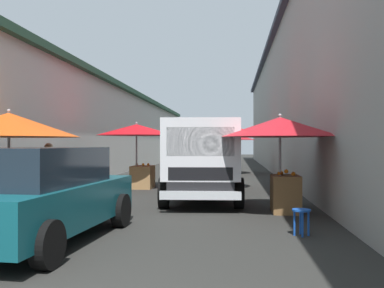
{
  "coord_description": "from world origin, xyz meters",
  "views": [
    {
      "loc": [
        -2.39,
        -1.82,
        1.51
      ],
      "look_at": [
        8.68,
        -0.75,
        1.5
      ],
      "focal_mm": 39.86,
      "sensor_mm": 36.0,
      "label": 1
    }
  ],
  "objects_px": {
    "fruit_stall_near_left": "(137,137)",
    "fruit_stall_far_right": "(281,136)",
    "fruit_stall_far_left": "(10,132)",
    "plastic_stool": "(301,216)",
    "fruit_stall_near_right": "(219,138)",
    "hatchback_car": "(38,194)",
    "fruit_stall_mid_lane": "(228,140)",
    "delivery_truck": "(202,162)",
    "vendor_by_crates": "(49,170)"
  },
  "relations": [
    {
      "from": "fruit_stall_near_left",
      "to": "fruit_stall_far_right",
      "type": "relative_size",
      "value": 1.04
    },
    {
      "from": "fruit_stall_far_right",
      "to": "fruit_stall_far_left",
      "type": "height_order",
      "value": "fruit_stall_far_left"
    },
    {
      "from": "plastic_stool",
      "to": "fruit_stall_far_right",
      "type": "bearing_deg",
      "value": 2.01
    },
    {
      "from": "fruit_stall_near_right",
      "to": "hatchback_car",
      "type": "distance_m",
      "value": 8.4
    },
    {
      "from": "fruit_stall_mid_lane",
      "to": "plastic_stool",
      "type": "height_order",
      "value": "fruit_stall_mid_lane"
    },
    {
      "from": "delivery_truck",
      "to": "plastic_stool",
      "type": "bearing_deg",
      "value": -151.48
    },
    {
      "from": "hatchback_car",
      "to": "delivery_truck",
      "type": "bearing_deg",
      "value": -26.78
    },
    {
      "from": "fruit_stall_far_right",
      "to": "hatchback_car",
      "type": "xyz_separation_m",
      "value": [
        -3.19,
        4.01,
        -0.95
      ]
    },
    {
      "from": "fruit_stall_near_right",
      "to": "vendor_by_crates",
      "type": "bearing_deg",
      "value": 138.76
    },
    {
      "from": "fruit_stall_near_left",
      "to": "fruit_stall_near_right",
      "type": "height_order",
      "value": "fruit_stall_near_right"
    },
    {
      "from": "fruit_stall_mid_lane",
      "to": "delivery_truck",
      "type": "height_order",
      "value": "fruit_stall_mid_lane"
    },
    {
      "from": "delivery_truck",
      "to": "fruit_stall_far_right",
      "type": "bearing_deg",
      "value": -122.68
    },
    {
      "from": "fruit_stall_near_left",
      "to": "fruit_stall_far_right",
      "type": "bearing_deg",
      "value": -137.74
    },
    {
      "from": "fruit_stall_near_right",
      "to": "fruit_stall_far_left",
      "type": "distance_m",
      "value": 7.15
    },
    {
      "from": "fruit_stall_far_right",
      "to": "delivery_truck",
      "type": "xyz_separation_m",
      "value": [
        1.16,
        1.81,
        -0.65
      ]
    },
    {
      "from": "fruit_stall_near_left",
      "to": "fruit_stall_far_left",
      "type": "distance_m",
      "value": 5.93
    },
    {
      "from": "fruit_stall_far_right",
      "to": "delivery_truck",
      "type": "distance_m",
      "value": 2.25
    },
    {
      "from": "fruit_stall_far_right",
      "to": "plastic_stool",
      "type": "distance_m",
      "value": 2.69
    },
    {
      "from": "fruit_stall_near_right",
      "to": "plastic_stool",
      "type": "xyz_separation_m",
      "value": [
        -7.1,
        -1.6,
        -1.38
      ]
    },
    {
      "from": "hatchback_car",
      "to": "delivery_truck",
      "type": "height_order",
      "value": "delivery_truck"
    },
    {
      "from": "vendor_by_crates",
      "to": "plastic_stool",
      "type": "xyz_separation_m",
      "value": [
        -2.66,
        -5.5,
        -0.54
      ]
    },
    {
      "from": "fruit_stall_far_left",
      "to": "vendor_by_crates",
      "type": "bearing_deg",
      "value": -7.33
    },
    {
      "from": "fruit_stall_far_right",
      "to": "hatchback_car",
      "type": "height_order",
      "value": "fruit_stall_far_right"
    },
    {
      "from": "delivery_truck",
      "to": "plastic_stool",
      "type": "distance_m",
      "value": 4.03
    },
    {
      "from": "fruit_stall_near_left",
      "to": "hatchback_car",
      "type": "xyz_separation_m",
      "value": [
        -7.87,
        -0.24,
        -0.99
      ]
    },
    {
      "from": "fruit_stall_mid_lane",
      "to": "plastic_stool",
      "type": "xyz_separation_m",
      "value": [
        -14.3,
        -1.37,
        -1.39
      ]
    },
    {
      "from": "fruit_stall_far_left",
      "to": "plastic_stool",
      "type": "distance_m",
      "value": 5.99
    },
    {
      "from": "fruit_stall_near_right",
      "to": "vendor_by_crates",
      "type": "xyz_separation_m",
      "value": [
        -4.44,
        3.9,
        -0.84
      ]
    },
    {
      "from": "fruit_stall_near_left",
      "to": "fruit_stall_mid_lane",
      "type": "relative_size",
      "value": 1.0
    },
    {
      "from": "fruit_stall_near_right",
      "to": "fruit_stall_mid_lane",
      "type": "relative_size",
      "value": 0.93
    },
    {
      "from": "fruit_stall_near_left",
      "to": "vendor_by_crates",
      "type": "xyz_separation_m",
      "value": [
        -4.35,
        1.16,
        -0.86
      ]
    },
    {
      "from": "delivery_truck",
      "to": "fruit_stall_far_left",
      "type": "bearing_deg",
      "value": 120.77
    },
    {
      "from": "fruit_stall_mid_lane",
      "to": "hatchback_car",
      "type": "height_order",
      "value": "fruit_stall_mid_lane"
    },
    {
      "from": "fruit_stall_near_left",
      "to": "fruit_stall_near_right",
      "type": "relative_size",
      "value": 1.07
    },
    {
      "from": "fruit_stall_far_left",
      "to": "delivery_truck",
      "type": "height_order",
      "value": "fruit_stall_far_left"
    },
    {
      "from": "fruit_stall_near_left",
      "to": "vendor_by_crates",
      "type": "distance_m",
      "value": 4.58
    },
    {
      "from": "fruit_stall_far_right",
      "to": "fruit_stall_mid_lane",
      "type": "bearing_deg",
      "value": 6.15
    },
    {
      "from": "fruit_stall_mid_lane",
      "to": "delivery_truck",
      "type": "distance_m",
      "value": 10.85
    },
    {
      "from": "hatchback_car",
      "to": "plastic_stool",
      "type": "xyz_separation_m",
      "value": [
        0.86,
        -4.09,
        -0.41
      ]
    },
    {
      "from": "delivery_truck",
      "to": "vendor_by_crates",
      "type": "height_order",
      "value": "delivery_truck"
    },
    {
      "from": "plastic_stool",
      "to": "fruit_stall_far_left",
      "type": "bearing_deg",
      "value": 77.75
    },
    {
      "from": "fruit_stall_far_right",
      "to": "fruit_stall_far_left",
      "type": "xyz_separation_m",
      "value": [
        -1.09,
        5.6,
        0.06
      ]
    },
    {
      "from": "delivery_truck",
      "to": "plastic_stool",
      "type": "xyz_separation_m",
      "value": [
        -3.49,
        -1.9,
        -0.71
      ]
    },
    {
      "from": "fruit_stall_far_left",
      "to": "vendor_by_crates",
      "type": "xyz_separation_m",
      "value": [
        1.42,
        -0.18,
        -0.88
      ]
    },
    {
      "from": "fruit_stall_near_right",
      "to": "plastic_stool",
      "type": "distance_m",
      "value": 7.41
    },
    {
      "from": "fruit_stall_near_left",
      "to": "plastic_stool",
      "type": "bearing_deg",
      "value": -148.25
    },
    {
      "from": "fruit_stall_mid_lane",
      "to": "fruit_stall_near_left",
      "type": "bearing_deg",
      "value": 157.89
    },
    {
      "from": "fruit_stall_near_right",
      "to": "fruit_stall_mid_lane",
      "type": "xyz_separation_m",
      "value": [
        7.2,
        -0.23,
        0.01
      ]
    },
    {
      "from": "fruit_stall_near_right",
      "to": "vendor_by_crates",
      "type": "relative_size",
      "value": 1.65
    },
    {
      "from": "fruit_stall_far_right",
      "to": "fruit_stall_near_right",
      "type": "height_order",
      "value": "fruit_stall_near_right"
    }
  ]
}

